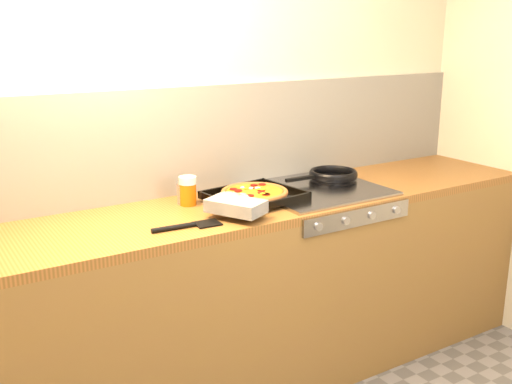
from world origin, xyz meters
TOP-DOWN VIEW (x-y plane):
  - room_shell at (0.00, 1.39)m, footprint 3.20×3.20m
  - counter_run at (0.00, 1.10)m, footprint 3.20×0.62m
  - stovetop at (0.45, 1.10)m, footprint 0.60×0.56m
  - pizza_on_tray at (0.05, 1.06)m, footprint 0.52×0.49m
  - frying_pan at (0.62, 1.18)m, footprint 0.41×0.25m
  - tomato_can at (-0.18, 1.23)m, footprint 0.08×0.08m
  - juice_glass at (-0.17, 1.21)m, footprint 0.08×0.08m
  - wooden_spoon at (0.25, 1.26)m, footprint 0.29×0.11m
  - black_spatula at (-0.31, 0.93)m, footprint 0.28×0.09m

SIDE VIEW (x-z plane):
  - counter_run at x=0.00m, z-range 0.00..0.90m
  - stovetop at x=0.45m, z-range 0.90..0.92m
  - black_spatula at x=-0.31m, z-range 0.90..0.92m
  - wooden_spoon at x=0.25m, z-range 0.90..0.92m
  - frying_pan at x=0.62m, z-range 0.92..0.96m
  - pizza_on_tray at x=0.05m, z-range 0.91..0.98m
  - tomato_can at x=-0.18m, z-range 0.90..1.00m
  - juice_glass at x=-0.17m, z-range 0.90..1.03m
  - room_shell at x=0.00m, z-range -0.45..2.75m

